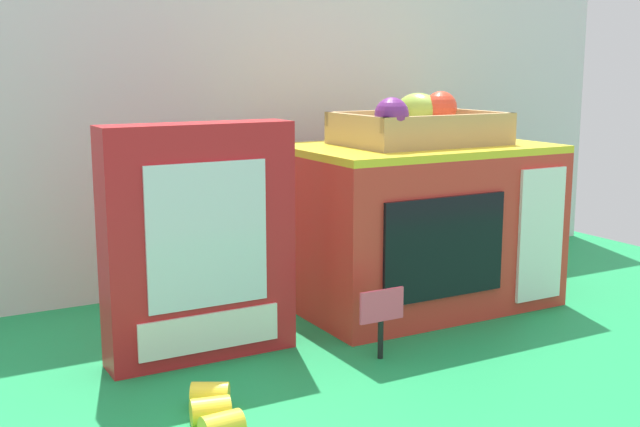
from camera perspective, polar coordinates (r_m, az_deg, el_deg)
ground_plane at (r=1.29m, az=2.35°, el=-7.69°), size 1.70×1.70×0.00m
display_back_panel at (r=1.51m, az=-3.79°, el=5.71°), size 1.61×0.03×0.56m
toy_microwave at (r=1.37m, az=7.01°, el=-0.80°), size 0.43×0.29×0.27m
food_groups_crate at (r=1.36m, az=7.11°, el=6.17°), size 0.26×0.21×0.09m
cookie_set_box at (r=1.11m, az=-8.61°, el=-2.12°), size 0.27×0.07×0.33m
price_sign at (r=1.12m, az=4.42°, el=-7.10°), size 0.07×0.01×0.10m
loose_toy_banana at (r=0.95m, az=-7.59°, el=-13.80°), size 0.07×0.13×0.03m
loose_toy_apple at (r=1.61m, az=14.98°, el=-3.28°), size 0.06×0.06×0.06m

